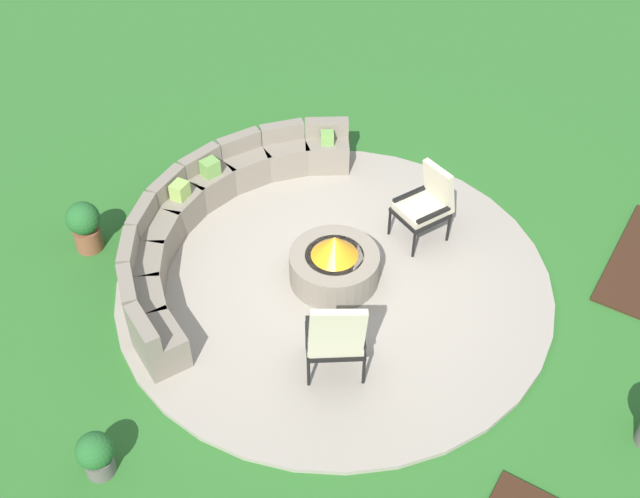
# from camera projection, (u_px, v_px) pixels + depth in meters

# --- Properties ---
(ground_plane) EXTENTS (24.00, 24.00, 0.00)m
(ground_plane) POSITION_uv_depth(u_px,v_px,m) (334.00, 282.00, 9.40)
(ground_plane) COLOR #2D6B28
(patio_circle) EXTENTS (5.22, 5.22, 0.06)m
(patio_circle) POSITION_uv_depth(u_px,v_px,m) (334.00, 280.00, 9.38)
(patio_circle) COLOR #9E9384
(patio_circle) RESTS_ON ground_plane
(fire_pit) EXTENTS (1.07, 1.07, 0.68)m
(fire_pit) POSITION_uv_depth(u_px,v_px,m) (334.00, 263.00, 9.18)
(fire_pit) COLOR gray
(fire_pit) RESTS_ON patio_circle
(curved_stone_bench) EXTENTS (4.55, 1.87, 0.67)m
(curved_stone_bench) POSITION_uv_depth(u_px,v_px,m) (209.00, 216.00, 9.78)
(curved_stone_bench) COLOR gray
(curved_stone_bench) RESTS_ON patio_circle
(lounge_chair_front_left) EXTENTS (0.79, 0.81, 1.14)m
(lounge_chair_front_left) POSITION_uv_depth(u_px,v_px,m) (336.00, 337.00, 7.95)
(lounge_chair_front_left) COLOR black
(lounge_chair_front_left) RESTS_ON patio_circle
(lounge_chair_front_right) EXTENTS (0.77, 0.74, 1.02)m
(lounge_chair_front_right) POSITION_uv_depth(u_px,v_px,m) (427.00, 202.00, 9.57)
(lounge_chair_front_right) COLOR black
(lounge_chair_front_right) RESTS_ON patio_circle
(potted_plant_0) EXTENTS (0.36, 0.36, 0.54)m
(potted_plant_0) POSITION_uv_depth(u_px,v_px,m) (96.00, 454.00, 7.35)
(potted_plant_0) COLOR #605B56
(potted_plant_0) RESTS_ON ground_plane
(potted_plant_1) EXTENTS (0.42, 0.42, 0.69)m
(potted_plant_1) POSITION_uv_depth(u_px,v_px,m) (85.00, 225.00, 9.59)
(potted_plant_1) COLOR brown
(potted_plant_1) RESTS_ON ground_plane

